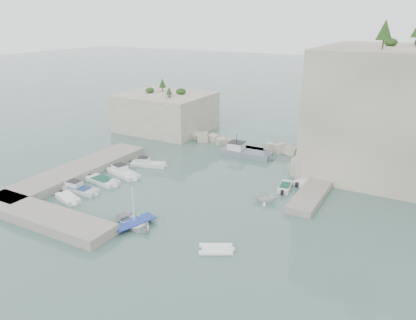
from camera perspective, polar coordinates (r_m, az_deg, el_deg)
The scene contains 21 objects.
ground at distance 49.55m, azimuth -3.42°, elevation -5.29°, with size 400.00×400.00×0.00m, color #476B63.
cliff_terrace at distance 60.14m, azimuth 16.63°, elevation -0.27°, with size 8.00×10.00×2.50m, color beige.
outcrop_west at distance 78.84m, azimuth -5.96°, elevation 6.74°, with size 16.00×14.00×7.00m, color beige.
quay_west at distance 59.01m, azimuth -18.02°, elevation -1.52°, with size 5.00×24.00×1.10m, color #9E9689.
quay_south at distance 47.30m, azimuth -22.28°, elevation -7.35°, with size 18.00×4.00×1.10m, color #9E9689.
ledge_east at distance 53.02m, azimuth 15.04°, elevation -3.78°, with size 3.00×16.00×0.80m, color #9E9689.
breakwater at distance 67.97m, azimuth 5.89°, elevation 2.23°, with size 28.00×3.00×1.40m, color beige.
motorboat_a at distance 60.34m, azimuth -8.39°, elevation -0.84°, with size 5.66×1.68×1.40m, color silver, non-canonical shape.
motorboat_b at distance 57.58m, azimuth -11.80°, elevation -2.06°, with size 6.19×2.03×1.40m, color white, non-canonical shape.
motorboat_c at distance 55.56m, azimuth -14.61°, elevation -3.10°, with size 5.41×1.97×0.70m, color silver, non-canonical shape.
motorboat_d at distance 53.57m, azimuth -17.60°, elevation -4.26°, with size 5.75×1.71×1.40m, color silver, non-canonical shape.
motorboat_e at distance 51.55m, azimuth -19.06°, elevation -5.38°, with size 4.05×1.66×0.70m, color white, non-canonical shape.
rowboat at distance 43.75m, azimuth -10.27°, elevation -9.15°, with size 3.65×5.11×1.06m, color white.
inflatable_dinghy at distance 38.97m, azimuth 1.11°, elevation -12.66°, with size 3.47×1.68×0.44m, color white, non-canonical shape.
tender_east_a at distance 48.88m, azimuth 8.02°, elevation -5.82°, with size 2.50×2.90×1.53m, color white.
tender_east_b at distance 52.70m, azimuth 10.74°, elevation -4.05°, with size 4.06×1.38×0.70m, color silver, non-canonical shape.
tender_east_c at distance 55.46m, azimuth 13.93°, elevation -3.08°, with size 5.18×1.67×0.70m, color white, non-canonical shape.
tender_east_d at distance 57.42m, azimuth 13.31°, elevation -2.24°, with size 1.83×4.88×1.88m, color white.
work_boat at distance 64.31m, azimuth 5.31°, elevation 0.58°, with size 8.92×2.64×2.20m, color slate, non-canonical shape.
rowboat_mast at distance 42.57m, azimuth -10.48°, elevation -6.04°, with size 0.10×0.10×4.20m, color white.
vegetation at distance 62.54m, azimuth 24.03°, elevation 15.30°, with size 53.48×13.88×13.40m.
Camera 1 is at (24.57, -37.71, 20.72)m, focal length 35.00 mm.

